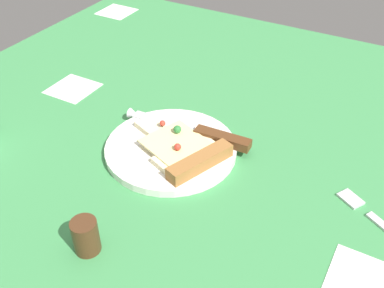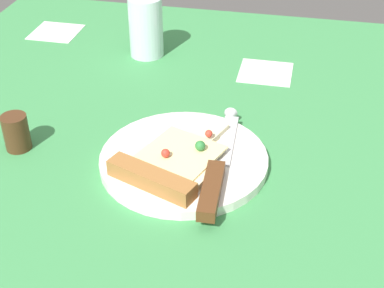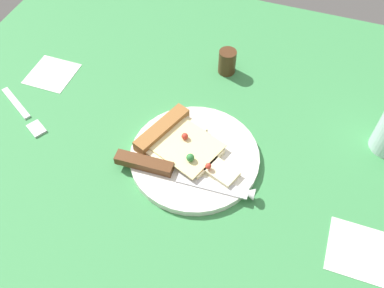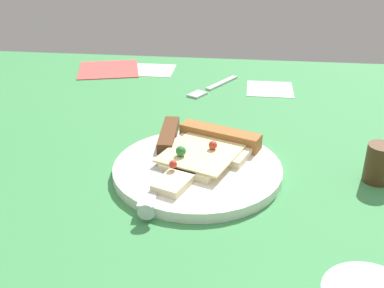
% 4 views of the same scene
% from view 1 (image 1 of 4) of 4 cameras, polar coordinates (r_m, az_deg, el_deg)
% --- Properties ---
extents(ground_plane, '(1.11, 1.11, 0.03)m').
position_cam_1_polar(ground_plane, '(0.82, -0.79, 0.16)').
color(ground_plane, '#3D8C4C').
rests_on(ground_plane, ground).
extents(plate, '(0.22, 0.22, 0.01)m').
position_cam_1_polar(plate, '(0.77, -2.38, -0.69)').
color(plate, white).
rests_on(plate, ground_plane).
extents(pizza_slice, '(0.14, 0.19, 0.03)m').
position_cam_1_polar(pizza_slice, '(0.74, -1.17, -0.75)').
color(pizza_slice, beige).
rests_on(pizza_slice, plate).
extents(knife, '(0.03, 0.24, 0.02)m').
position_cam_1_polar(knife, '(0.79, 0.90, 1.60)').
color(knife, silver).
rests_on(knife, plate).
extents(pepper_shaker, '(0.04, 0.04, 0.05)m').
position_cam_1_polar(pepper_shaker, '(0.62, -13.29, -11.27)').
color(pepper_shaker, '#4C2D19').
rests_on(pepper_shaker, ground_plane).
extents(fork, '(0.09, 0.14, 0.01)m').
position_cam_1_polar(fork, '(0.71, 22.30, -8.76)').
color(fork, silver).
rests_on(fork, ground_plane).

